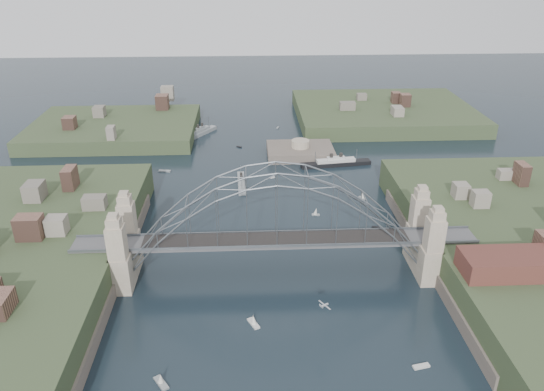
{
  "coord_description": "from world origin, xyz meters",
  "views": [
    {
      "loc": [
        -5.47,
        -94.87,
        63.66
      ],
      "look_at": [
        0.0,
        18.0,
        10.0
      ],
      "focal_mm": 34.68,
      "sensor_mm": 36.0,
      "label": 1
    }
  ],
  "objects_px": {
    "bridge": "(276,223)",
    "wharf_shed": "(515,264)",
    "naval_cruiser_far": "(201,133)",
    "ocean_liner": "(336,163)",
    "naval_cruiser_near": "(241,182)",
    "fort_island": "(300,156)"
  },
  "relations": [
    {
      "from": "wharf_shed",
      "to": "naval_cruiser_near",
      "type": "xyz_separation_m",
      "value": [
        -51.65,
        60.92,
        -9.28
      ]
    },
    {
      "from": "wharf_shed",
      "to": "fort_island",
      "type": "bearing_deg",
      "value": 110.85
    },
    {
      "from": "fort_island",
      "to": "ocean_liner",
      "type": "height_order",
      "value": "fort_island"
    },
    {
      "from": "naval_cruiser_near",
      "to": "bridge",
      "type": "bearing_deg",
      "value": -80.74
    },
    {
      "from": "fort_island",
      "to": "naval_cruiser_near",
      "type": "relative_size",
      "value": 1.42
    },
    {
      "from": "naval_cruiser_far",
      "to": "ocean_liner",
      "type": "xyz_separation_m",
      "value": [
        45.64,
        -32.48,
        -0.05
      ]
    },
    {
      "from": "wharf_shed",
      "to": "naval_cruiser_far",
      "type": "distance_m",
      "value": 126.61
    },
    {
      "from": "naval_cruiser_near",
      "to": "ocean_liner",
      "type": "xyz_separation_m",
      "value": [
        30.2,
        13.6,
        0.15
      ]
    },
    {
      "from": "bridge",
      "to": "wharf_shed",
      "type": "distance_m",
      "value": 46.23
    },
    {
      "from": "fort_island",
      "to": "ocean_liner",
      "type": "bearing_deg",
      "value": -41.94
    },
    {
      "from": "bridge",
      "to": "fort_island",
      "type": "height_order",
      "value": "bridge"
    },
    {
      "from": "naval_cruiser_far",
      "to": "wharf_shed",
      "type": "bearing_deg",
      "value": -57.91
    },
    {
      "from": "fort_island",
      "to": "naval_cruiser_near",
      "type": "distance_m",
      "value": 30.33
    },
    {
      "from": "ocean_liner",
      "to": "naval_cruiser_near",
      "type": "bearing_deg",
      "value": -155.76
    },
    {
      "from": "wharf_shed",
      "to": "ocean_liner",
      "type": "relative_size",
      "value": 0.87
    },
    {
      "from": "naval_cruiser_far",
      "to": "fort_island",
      "type": "bearing_deg",
      "value": -33.24
    },
    {
      "from": "bridge",
      "to": "wharf_shed",
      "type": "xyz_separation_m",
      "value": [
        44.0,
        -14.0,
        -2.32
      ]
    },
    {
      "from": "ocean_liner",
      "to": "fort_island",
      "type": "bearing_deg",
      "value": 138.06
    },
    {
      "from": "fort_island",
      "to": "naval_cruiser_far",
      "type": "relative_size",
      "value": 1.38
    },
    {
      "from": "naval_cruiser_near",
      "to": "fort_island",
      "type": "bearing_deg",
      "value": 49.6
    },
    {
      "from": "naval_cruiser_far",
      "to": "ocean_liner",
      "type": "distance_m",
      "value": 56.02
    },
    {
      "from": "wharf_shed",
      "to": "ocean_liner",
      "type": "bearing_deg",
      "value": 106.06
    }
  ]
}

